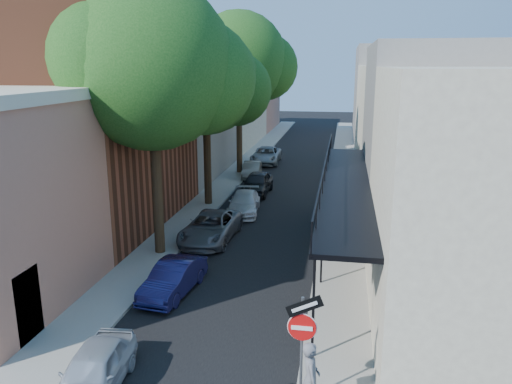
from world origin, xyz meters
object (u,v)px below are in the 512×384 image
at_px(parked_car_c, 211,227).
at_px(parked_car_d, 244,203).
at_px(parked_car_f, 252,170).
at_px(oak_mid, 213,83).
at_px(oak_near, 164,70).
at_px(parked_car_a, 93,371).
at_px(parked_car_b, 173,278).
at_px(sign_post, 302,332).
at_px(parked_car_g, 266,155).
at_px(oak_far, 245,62).
at_px(parked_car_e, 257,183).
at_px(pedestrian, 311,378).

height_order(parked_car_c, parked_car_d, parked_car_c).
bearing_deg(parked_car_f, oak_mid, -101.24).
height_order(oak_near, parked_car_f, oak_near).
height_order(parked_car_a, parked_car_d, parked_car_a).
relative_size(parked_car_b, parked_car_d, 0.89).
relative_size(oak_mid, parked_car_f, 2.89).
xyz_separation_m(sign_post, parked_car_f, (-5.76, 24.70, -1.46)).
distance_m(oak_mid, parked_car_g, 14.60).
distance_m(parked_car_c, parked_car_g, 19.22).
bearing_deg(parked_car_c, oak_near, -122.76).
bearing_deg(oak_far, parked_car_e, -72.63).
xyz_separation_m(parked_car_b, parked_car_f, (-0.67, 19.30, -0.01)).
bearing_deg(parked_car_f, sign_post, -81.85).
bearing_deg(parked_car_g, oak_near, -93.58).
relative_size(oak_mid, pedestrian, 5.57).
bearing_deg(parked_car_c, parked_car_e, 88.27).
height_order(parked_car_b, parked_car_c, parked_car_c).
distance_m(oak_mid, parked_car_f, 9.90).
height_order(oak_far, parked_car_f, oak_far).
relative_size(parked_car_f, parked_car_g, 0.73).
bearing_deg(oak_mid, parked_car_c, -77.56).
xyz_separation_m(oak_mid, parked_car_a, (1.38, -17.59, -6.46)).
xyz_separation_m(oak_far, pedestrian, (6.75, -26.61, -7.22)).
height_order(oak_far, parked_car_a, oak_far).
height_order(oak_mid, parked_car_c, oak_mid).
distance_m(oak_far, parked_car_b, 22.30).
distance_m(oak_far, parked_car_a, 27.74).
distance_m(oak_far, parked_car_f, 7.88).
xyz_separation_m(oak_near, parked_car_f, (0.77, 15.42, -7.30)).
bearing_deg(pedestrian, parked_car_c, 13.66).
relative_size(sign_post, pedestrian, 1.63).
bearing_deg(parked_car_f, parked_car_a, -93.68).
bearing_deg(sign_post, parked_car_g, 100.42).
distance_m(sign_post, parked_car_a, 5.40).
bearing_deg(parked_car_b, parked_car_f, 98.63).
bearing_deg(parked_car_e, parked_car_a, -90.14).
xyz_separation_m(parked_car_c, parked_car_f, (-0.53, 13.57, -0.07)).
relative_size(parked_car_c, parked_car_e, 1.13).
xyz_separation_m(sign_post, oak_far, (-6.51, 26.30, 6.22)).
height_order(sign_post, parked_car_d, sign_post).
distance_m(parked_car_c, parked_car_d, 4.69).
bearing_deg(parked_car_e, oak_mid, -122.97).
bearing_deg(parked_car_f, parked_car_e, -80.59).
height_order(parked_car_d, parked_car_f, parked_car_d).
relative_size(parked_car_d, parked_car_e, 0.98).
xyz_separation_m(oak_far, parked_car_g, (0.93, 4.05, -7.58)).
bearing_deg(oak_mid, oak_near, -89.63).
relative_size(oak_mid, parked_car_e, 2.48).
xyz_separation_m(parked_car_a, parked_car_c, (-0.03, 11.47, 0.06)).
height_order(parked_car_b, parked_car_d, parked_car_b).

